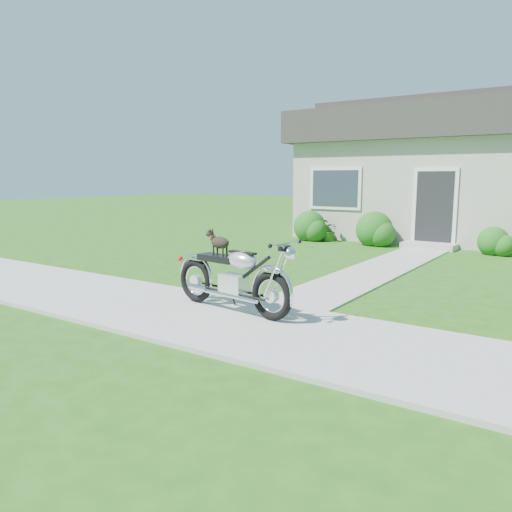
{
  "coord_description": "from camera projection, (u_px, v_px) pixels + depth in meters",
  "views": [
    {
      "loc": [
        2.13,
        -5.19,
        1.93
      ],
      "look_at": [
        -2.05,
        1.0,
        0.75
      ],
      "focal_mm": 35.0,
      "sensor_mm": 36.0,
      "label": 1
    }
  ],
  "objects": [
    {
      "name": "motorcycle_with_dog",
      "position": [
        233.0,
        277.0,
        7.05
      ],
      "size": [
        2.22,
        0.63,
        1.13
      ],
      "rotation": [
        0.0,
        0.0,
        -0.13
      ],
      "color": "black",
      "rests_on": "sidewalk"
    },
    {
      "name": "walkway",
      "position": [
        382.0,
        268.0,
        10.65
      ],
      "size": [
        1.2,
        8.0,
        0.03
      ],
      "primitive_type": "cube",
      "color": "#9E9B93",
      "rests_on": "ground"
    },
    {
      "name": "ground",
      "position": [
        355.0,
        347.0,
        5.73
      ],
      "size": [
        80.0,
        80.0,
        0.0
      ],
      "primitive_type": "plane",
      "color": "#235114",
      "rests_on": "ground"
    },
    {
      "name": "sidewalk",
      "position": [
        355.0,
        345.0,
        5.73
      ],
      "size": [
        24.0,
        2.2,
        0.04
      ],
      "primitive_type": "cube",
      "color": "#9E9B93",
      "rests_on": "ground"
    },
    {
      "name": "shrub_row",
      "position": [
        484.0,
        237.0,
        12.68
      ],
      "size": [
        11.1,
        1.05,
        1.05
      ],
      "color": "#1E5917",
      "rests_on": "ground"
    },
    {
      "name": "potted_plant_left",
      "position": [
        329.0,
        230.0,
        15.14
      ],
      "size": [
        0.83,
        0.82,
        0.69
      ],
      "primitive_type": "imported",
      "rotation": [
        0.0,
        0.0,
        5.54
      ],
      "color": "#2D5E19",
      "rests_on": "ground"
    }
  ]
}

